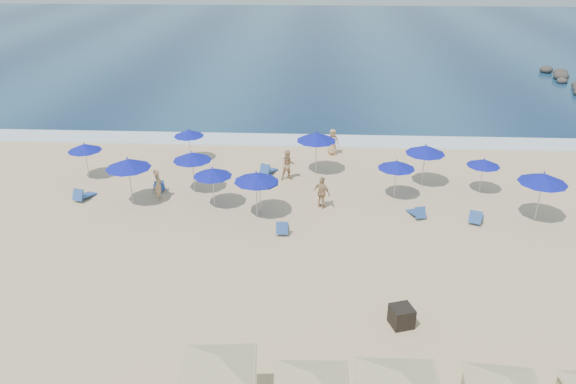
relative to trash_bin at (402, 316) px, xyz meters
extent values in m
plane|color=#DDBB8C|center=(-3.26, 4.50, -0.39)|extent=(160.00, 160.00, 0.00)
cube|color=#0D274A|center=(-3.26, 59.50, -0.36)|extent=(160.00, 80.00, 0.06)
cube|color=white|center=(-3.26, 20.00, -0.35)|extent=(160.00, 2.50, 0.08)
ellipsoid|color=#2D2825|center=(20.26, 37.50, -0.12)|extent=(1.00, 1.00, 0.65)
ellipsoid|color=#2D2825|center=(20.74, 39.00, 0.02)|extent=(1.48, 1.48, 0.96)
ellipsoid|color=#2D2825|center=(21.22, 40.50, -0.01)|extent=(1.40, 1.40, 0.91)
ellipsoid|color=#2D2825|center=(20.38, 42.00, -0.03)|extent=(1.32, 1.32, 0.86)
cube|color=black|center=(0.00, 0.00, 0.00)|extent=(0.99, 0.99, 0.78)
cube|color=tan|center=(-5.92, -4.80, 1.59)|extent=(2.26, 2.26, 0.08)
pyramid|color=tan|center=(-5.92, -4.80, 2.09)|extent=(4.33, 4.33, 0.50)
pyramid|color=tan|center=(-3.28, -5.24, 2.00)|extent=(4.19, 4.19, 0.48)
pyramid|color=tan|center=(-0.93, -5.36, 2.24)|extent=(4.62, 4.62, 0.53)
pyramid|color=tan|center=(1.99, -5.08, 1.94)|extent=(4.08, 4.08, 0.47)
cylinder|color=#A5A8AD|center=(-16.65, 12.90, 0.49)|extent=(0.05, 0.05, 1.77)
cone|color=#0E159D|center=(-16.65, 12.90, 1.54)|extent=(1.95, 1.95, 0.42)
sphere|color=#0E159D|center=(-16.65, 12.90, 1.79)|extent=(0.07, 0.07, 0.07)
cylinder|color=#A5A8AD|center=(-12.99, 9.56, 0.68)|extent=(0.06, 0.06, 2.15)
cone|color=#0E159D|center=(-12.99, 9.56, 1.95)|extent=(2.37, 2.37, 0.51)
sphere|color=#0E159D|center=(-12.99, 9.56, 2.26)|extent=(0.09, 0.09, 0.09)
cylinder|color=#A5A8AD|center=(-10.01, 11.30, 0.58)|extent=(0.05, 0.05, 1.94)
cone|color=#0E159D|center=(-10.01, 11.30, 1.73)|extent=(2.14, 2.14, 0.46)
sphere|color=#0E159D|center=(-10.01, 11.30, 2.01)|extent=(0.08, 0.08, 0.08)
cylinder|color=#A5A8AD|center=(-8.56, 9.41, 0.53)|extent=(0.05, 0.05, 1.84)
cone|color=#0E159D|center=(-8.56, 9.41, 1.62)|extent=(2.03, 2.03, 0.44)
sphere|color=#0E159D|center=(-8.56, 9.41, 1.88)|extent=(0.08, 0.08, 0.08)
cylinder|color=#A5A8AD|center=(-11.19, 15.91, 0.47)|extent=(0.05, 0.05, 1.72)
cone|color=#0E159D|center=(-11.19, 15.91, 1.48)|extent=(1.90, 1.90, 0.41)
sphere|color=#0E159D|center=(-11.19, 15.91, 1.73)|extent=(0.07, 0.07, 0.07)
cylinder|color=#A5A8AD|center=(-6.19, 8.40, 0.63)|extent=(0.05, 0.05, 2.04)
cone|color=#0E159D|center=(-6.19, 8.40, 1.83)|extent=(2.25, 2.25, 0.48)
sphere|color=#0E159D|center=(-6.19, 8.40, 2.13)|extent=(0.09, 0.09, 0.09)
cylinder|color=#A5A8AD|center=(-6.06, 8.82, 0.50)|extent=(0.05, 0.05, 1.78)
cone|color=#0E159D|center=(-6.06, 8.82, 1.55)|extent=(1.96, 1.96, 0.42)
sphere|color=#0E159D|center=(-6.06, 8.82, 1.81)|extent=(0.07, 0.07, 0.07)
cylinder|color=#A5A8AD|center=(-3.24, 14.30, 0.67)|extent=(0.06, 0.06, 2.13)
cone|color=#0E159D|center=(-3.24, 14.30, 1.94)|extent=(2.36, 2.36, 0.50)
sphere|color=#0E159D|center=(-3.24, 14.30, 2.24)|extent=(0.09, 0.09, 0.09)
cylinder|color=#A5A8AD|center=(1.06, 10.99, 0.52)|extent=(0.05, 0.05, 1.81)
cone|color=#0E159D|center=(1.06, 10.99, 1.59)|extent=(2.00, 2.00, 0.43)
sphere|color=#0E159D|center=(1.06, 10.99, 1.85)|extent=(0.08, 0.08, 0.08)
cylinder|color=#A5A8AD|center=(2.87, 12.80, 0.62)|extent=(0.05, 0.05, 2.01)
cone|color=#0E159D|center=(2.87, 12.80, 1.81)|extent=(2.23, 2.23, 0.48)
sphere|color=#0E159D|center=(2.87, 12.80, 2.10)|extent=(0.08, 0.08, 0.08)
cylinder|color=#A5A8AD|center=(5.93, 11.99, 0.43)|extent=(0.04, 0.04, 1.65)
cone|color=#0E159D|center=(5.93, 11.99, 1.41)|extent=(1.82, 1.82, 0.39)
sphere|color=#0E159D|center=(5.93, 11.99, 1.65)|extent=(0.07, 0.07, 0.07)
cylinder|color=#A5A8AD|center=(7.85, 8.68, 0.68)|extent=(0.06, 0.06, 2.15)
cone|color=#0E159D|center=(7.85, 8.68, 1.96)|extent=(2.38, 2.38, 0.51)
sphere|color=#0E159D|center=(7.85, 8.68, 2.27)|extent=(0.09, 0.09, 0.09)
cube|color=#2A519B|center=(-15.82, 10.15, -0.22)|extent=(0.96, 1.41, 0.35)
cube|color=#2A519B|center=(-15.98, 9.64, 0.04)|extent=(0.68, 0.51, 0.63)
cube|color=#2A519B|center=(-12.12, 11.58, -0.24)|extent=(0.96, 1.27, 0.32)
cube|color=#2A519B|center=(-11.93, 11.14, 0.00)|extent=(0.62, 0.51, 0.56)
cube|color=#2A519B|center=(-6.05, 14.19, -0.22)|extent=(1.07, 1.43, 0.36)
cube|color=#2A519B|center=(-6.26, 13.69, 0.04)|extent=(0.70, 0.57, 0.63)
cube|color=#2A519B|center=(-4.82, 7.02, -0.23)|extent=(0.61, 1.23, 0.33)
cube|color=#2A519B|center=(-4.80, 6.51, 0.02)|extent=(0.58, 0.35, 0.59)
cube|color=#2A519B|center=(1.93, 8.99, -0.23)|extent=(0.87, 1.29, 0.32)
cube|color=#2A519B|center=(2.07, 8.51, 0.00)|extent=(0.62, 0.47, 0.57)
cube|color=#2A519B|center=(4.91, 8.58, -0.22)|extent=(1.06, 1.43, 0.36)
cube|color=#2A519B|center=(4.70, 8.08, 0.04)|extent=(0.70, 0.56, 0.63)
imported|color=tan|center=(-11.72, 10.23, 0.48)|extent=(0.56, 0.72, 1.75)
imported|color=tan|center=(-4.85, 13.23, 0.51)|extent=(1.05, 0.92, 1.81)
imported|color=tan|center=(-2.89, 9.62, 0.48)|extent=(1.07, 0.98, 1.75)
imported|color=tan|center=(-2.17, 17.50, 0.47)|extent=(0.84, 0.55, 1.72)
camera|label=1|loc=(-3.34, -16.98, 12.85)|focal=35.00mm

